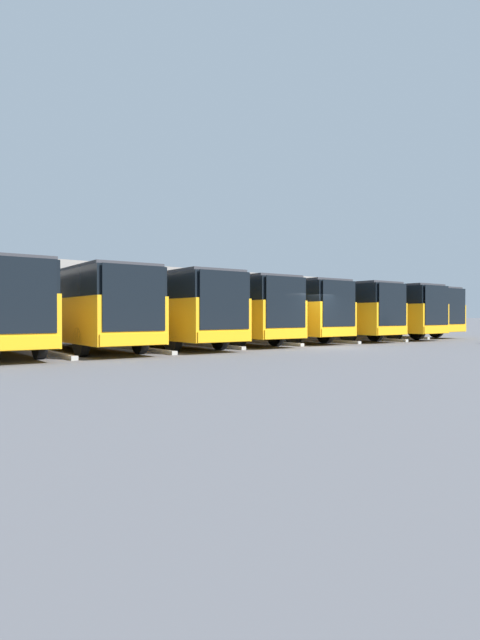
# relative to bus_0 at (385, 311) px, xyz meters

# --- Properties ---
(ground_plane) EXTENTS (600.00, 600.00, 0.00)m
(ground_plane) POSITION_rel_bus_0_xyz_m (13.15, 5.77, -1.85)
(ground_plane) COLOR #5B5B60
(bus_0) EXTENTS (3.03, 10.94, 3.33)m
(bus_0) POSITION_rel_bus_0_xyz_m (0.00, 0.00, 0.00)
(bus_0) COLOR orange
(bus_0) RESTS_ON ground_plane
(curb_divider_0) EXTENTS (0.48, 6.07, 0.15)m
(curb_divider_0) POSITION_rel_bus_0_xyz_m (1.88, 1.60, -1.78)
(curb_divider_0) COLOR #9E9E99
(curb_divider_0) RESTS_ON ground_plane
(bus_1) EXTENTS (3.03, 10.94, 3.33)m
(bus_1) POSITION_rel_bus_0_xyz_m (3.76, 0.91, 0.00)
(bus_1) COLOR orange
(bus_1) RESTS_ON ground_plane
(curb_divider_1) EXTENTS (0.48, 6.07, 0.15)m
(curb_divider_1) POSITION_rel_bus_0_xyz_m (5.63, 2.52, -1.78)
(curb_divider_1) COLOR #9E9E99
(curb_divider_1) RESTS_ON ground_plane
(bus_2) EXTENTS (3.03, 10.94, 3.33)m
(bus_2) POSITION_rel_bus_0_xyz_m (7.51, 0.58, 0.00)
(bus_2) COLOR orange
(bus_2) RESTS_ON ground_plane
(curb_divider_2) EXTENTS (0.48, 6.07, 0.15)m
(curb_divider_2) POSITION_rel_bus_0_xyz_m (9.39, 2.18, -1.78)
(curb_divider_2) COLOR #9E9E99
(curb_divider_2) RESTS_ON ground_plane
(bus_3) EXTENTS (3.03, 10.94, 3.33)m
(bus_3) POSITION_rel_bus_0_xyz_m (11.27, 0.12, 0.00)
(bus_3) COLOR orange
(bus_3) RESTS_ON ground_plane
(curb_divider_3) EXTENTS (0.48, 6.07, 0.15)m
(curb_divider_3) POSITION_rel_bus_0_xyz_m (13.15, 1.72, -1.78)
(curb_divider_3) COLOR #9E9E99
(curb_divider_3) RESTS_ON ground_plane
(bus_4) EXTENTS (3.03, 10.94, 3.33)m
(bus_4) POSITION_rel_bus_0_xyz_m (15.03, 0.30, 0.00)
(bus_4) COLOR orange
(bus_4) RESTS_ON ground_plane
(curb_divider_4) EXTENTS (0.48, 6.07, 0.15)m
(curb_divider_4) POSITION_rel_bus_0_xyz_m (16.90, 1.90, -1.78)
(curb_divider_4) COLOR #9E9E99
(curb_divider_4) RESTS_ON ground_plane
(bus_5) EXTENTS (3.03, 10.94, 3.33)m
(bus_5) POSITION_rel_bus_0_xyz_m (18.78, 0.83, 0.00)
(bus_5) COLOR orange
(bus_5) RESTS_ON ground_plane
(curb_divider_5) EXTENTS (0.48, 6.07, 0.15)m
(curb_divider_5) POSITION_rel_bus_0_xyz_m (20.66, 2.44, -1.78)
(curb_divider_5) COLOR #9E9E99
(curb_divider_5) RESTS_ON ground_plane
(bus_6) EXTENTS (3.03, 10.94, 3.33)m
(bus_6) POSITION_rel_bus_0_xyz_m (22.54, 0.75, 0.00)
(bus_6) COLOR orange
(bus_6) RESTS_ON ground_plane
(curb_divider_6) EXTENTS (0.48, 6.07, 0.15)m
(curb_divider_6) POSITION_rel_bus_0_xyz_m (24.42, 2.35, -1.78)
(curb_divider_6) COLOR #9E9E99
(curb_divider_6) RESTS_ON ground_plane
(station_building) EXTENTS (37.93, 13.89, 5.16)m
(station_building) POSITION_rel_bus_0_xyz_m (13.15, -16.58, 0.76)
(station_building) COLOR gray
(station_building) RESTS_ON ground_plane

